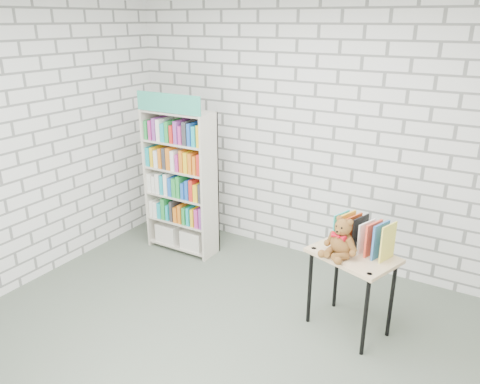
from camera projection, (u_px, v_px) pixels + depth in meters
The scene contains 6 objects.
ground at pixel (212, 348), 3.93m from camera, with size 4.50×4.50×0.00m, color #525D4E.
room_shell at pixel (207, 142), 3.31m from camera, with size 4.52×4.02×2.81m.
bookshelf at pixel (181, 181), 5.36m from camera, with size 0.83×0.32×1.87m.
display_table at pixel (352, 265), 3.97m from camera, with size 0.81×0.68×0.75m.
table_books at pixel (363, 234), 3.95m from camera, with size 0.53×0.36×0.29m.
teddy_bear at pixel (341, 241), 3.86m from camera, with size 0.31×0.30×0.34m.
Camera 1 is at (1.85, -2.65, 2.61)m, focal length 35.00 mm.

